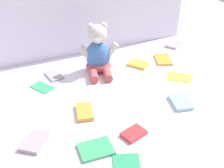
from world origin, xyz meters
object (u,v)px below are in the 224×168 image
book_case_0 (85,112)px  book_case_7 (134,134)px  book_case_6 (54,75)px  book_case_9 (42,87)px  book_case_8 (126,163)px  book_case_11 (138,64)px  book_case_3 (179,77)px  book_case_5 (34,141)px  book_case_2 (180,102)px  book_case_4 (173,45)px  teddy_bear (98,54)px  book_case_1 (163,59)px  book_case_10 (96,149)px

book_case_0 → book_case_7: size_ratio=1.27×
book_case_6 → book_case_9: size_ratio=0.98×
book_case_8 → book_case_11: size_ratio=0.87×
book_case_3 → book_case_5: book_case_5 is taller
book_case_2 → book_case_4: (0.33, 0.55, -0.00)m
book_case_6 → book_case_9: (-0.08, -0.09, -0.00)m
book_case_6 → book_case_11: (0.47, -0.07, 0.00)m
book_case_0 → book_case_11: (0.42, 0.29, -0.00)m
book_case_4 → book_case_11: 0.36m
book_case_9 → book_case_8: bearing=-105.7°
book_case_3 → book_case_6: bearing=103.4°
book_case_2 → book_case_9: bearing=-21.9°
teddy_bear → book_case_6: (-0.24, 0.04, -0.10)m
book_case_2 → book_case_9: size_ratio=1.07×
book_case_0 → book_case_2: bearing=-1.2°
book_case_0 → book_case_3: (0.56, 0.09, -0.01)m
book_case_3 → book_case_6: (-0.60, 0.28, 0.00)m
book_case_1 → book_case_4: (0.17, 0.15, 0.00)m
book_case_10 → teddy_bear: bearing=160.7°
book_case_1 → book_case_10: size_ratio=1.08×
book_case_3 → book_case_4: (0.20, 0.35, 0.00)m
book_case_5 → book_case_9: size_ratio=1.05×
book_case_2 → book_case_11: 0.40m
book_case_1 → book_case_9: 0.71m
book_case_8 → book_case_10: size_ratio=0.78×
teddy_bear → book_case_7: size_ratio=2.85×
book_case_1 → book_case_9: size_ratio=1.19×
book_case_2 → book_case_10: 0.48m
book_case_5 → book_case_6: 0.50m
book_case_1 → book_case_3: book_case_1 is taller
book_case_6 → book_case_10: bearing=80.9°
book_case_1 → book_case_10: (-0.62, -0.52, -0.00)m
book_case_9 → book_case_10: size_ratio=0.91×
book_case_7 → book_case_4: bearing=118.9°
book_case_5 → book_case_10: 0.24m
teddy_bear → book_case_3: bearing=-18.6°
book_case_8 → book_case_2: bearing=50.9°
book_case_9 → book_case_5: bearing=-137.2°
book_case_7 → book_case_9: size_ratio=0.83×
book_case_10 → book_case_7: bearing=98.9°
book_case_2 → book_case_11: size_ratio=1.09×
book_case_8 → book_case_11: book_case_11 is taller
book_case_11 → book_case_5: bearing=173.8°
book_case_2 → book_case_8: 0.45m
book_case_1 → book_case_7: bearing=68.1°
book_case_0 → book_case_1: (0.59, 0.29, -0.00)m
book_case_1 → book_case_3: bearing=102.5°
book_case_0 → book_case_11: size_ratio=1.08×
teddy_bear → book_case_6: bearing=-174.4°
book_case_0 → book_case_1: 0.65m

